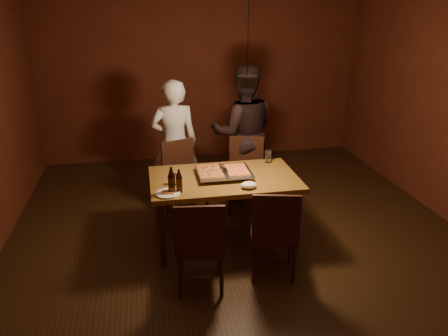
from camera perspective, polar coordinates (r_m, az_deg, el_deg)
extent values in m
plane|color=#331E0E|center=(4.67, 2.63, -10.44)|extent=(6.00, 6.00, 0.00)
plane|color=#612716|center=(7.01, -2.91, 12.50)|extent=(5.00, 0.00, 5.00)
cube|color=brown|center=(4.47, 0.00, -1.50)|extent=(1.50, 0.90, 0.05)
cylinder|color=#38190F|center=(4.23, -8.10, -8.72)|extent=(0.06, 0.06, 0.70)
cylinder|color=#38190F|center=(4.47, 9.43, -7.10)|extent=(0.06, 0.06, 0.70)
cylinder|color=#38190F|center=(4.89, -8.57, -4.47)|extent=(0.06, 0.06, 0.70)
cylinder|color=#38190F|center=(5.10, 6.65, -3.28)|extent=(0.06, 0.06, 0.70)
cube|color=#38190F|center=(5.19, -5.00, -1.81)|extent=(0.55, 0.55, 0.04)
cube|color=#38190F|center=(5.26, -6.05, 1.29)|extent=(0.40, 0.18, 0.45)
cube|color=#38190F|center=(5.30, 2.83, -1.25)|extent=(0.52, 0.52, 0.04)
cube|color=#38190F|center=(5.39, 2.94, 1.87)|extent=(0.41, 0.14, 0.45)
cube|color=#38190F|center=(3.91, -3.17, -9.92)|extent=(0.47, 0.47, 0.04)
cube|color=#38190F|center=(3.62, -3.20, -8.21)|extent=(0.42, 0.08, 0.45)
cube|color=#38190F|center=(4.11, 6.50, -8.36)|extent=(0.50, 0.50, 0.04)
cube|color=#38190F|center=(3.83, 6.83, -6.62)|extent=(0.42, 0.12, 0.45)
cube|color=silver|center=(4.48, 0.03, -0.75)|extent=(0.58, 0.49, 0.05)
cube|color=maroon|center=(4.46, -1.84, -0.42)|extent=(0.25, 0.39, 0.02)
cube|color=gold|center=(4.50, 1.69, -0.20)|extent=(0.22, 0.35, 0.02)
cylinder|color=black|center=(4.09, -6.85, -2.23)|extent=(0.07, 0.07, 0.17)
cone|color=black|center=(4.04, -6.93, -0.53)|extent=(0.07, 0.07, 0.09)
cylinder|color=black|center=(4.11, -5.86, -2.20)|extent=(0.06, 0.06, 0.15)
cone|color=black|center=(4.07, -5.92, -0.72)|extent=(0.06, 0.06, 0.08)
cylinder|color=silver|center=(4.29, -6.36, -1.47)|extent=(0.07, 0.07, 0.11)
cylinder|color=silver|center=(4.87, 5.79, 1.54)|extent=(0.07, 0.07, 0.14)
cylinder|color=white|center=(4.10, -7.36, -3.32)|extent=(0.23, 0.23, 0.02)
cube|color=gold|center=(4.09, -7.37, -3.14)|extent=(0.10, 0.08, 0.01)
ellipsoid|color=white|center=(4.19, 3.25, -2.24)|extent=(0.15, 0.12, 0.06)
imported|color=silver|center=(5.47, -6.48, 3.33)|extent=(0.58, 0.38, 1.57)
imported|color=black|center=(5.58, 2.55, 4.61)|extent=(0.90, 0.73, 1.72)
cylinder|color=black|center=(4.04, 3.05, 11.23)|extent=(0.18, 0.18, 0.10)
cylinder|color=black|center=(3.99, 3.20, 19.04)|extent=(0.01, 0.01, 1.00)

